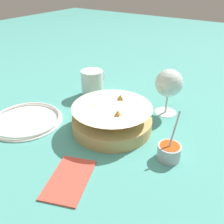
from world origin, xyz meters
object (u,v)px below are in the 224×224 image
Objects in this scene: wine_glass at (169,84)px; beer_mug at (93,84)px; food_basket at (112,119)px; sauce_cup at (169,151)px; side_plate at (26,120)px.

beer_mug is at bearing 95.87° from wine_glass.
wine_glass is at bearing -26.91° from food_basket.
food_basket is 0.26m from beer_mug.
sauce_cup is 0.47m from side_plate.
wine_glass reaches higher than food_basket.
side_plate is at bearing 115.71° from food_basket.
beer_mug reaches higher than side_plate.
wine_glass reaches higher than sauce_cup.
sauce_cup is at bearing -115.47° from beer_mug.
beer_mug is 0.29m from side_plate.
beer_mug is at bearing 51.44° from food_basket.
food_basket is 0.22m from wine_glass.
beer_mug is (0.16, 0.20, 0.01)m from food_basket.
food_basket is 1.98× the size of beer_mug.
food_basket is 1.96× the size of sauce_cup.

